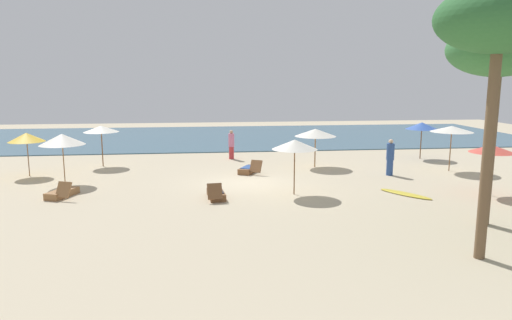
{
  "coord_description": "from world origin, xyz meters",
  "views": [
    {
      "loc": [
        -2.01,
        -21.04,
        4.78
      ],
      "look_at": [
        0.41,
        -0.21,
        1.1
      ],
      "focal_mm": 33.01,
      "sensor_mm": 36.0,
      "label": 1
    }
  ],
  "objects_px": {
    "umbrella_6": "(62,139)",
    "umbrella_2": "(101,129)",
    "umbrella_4": "(452,129)",
    "lounger_0": "(62,193)",
    "surfboard": "(405,194)",
    "umbrella_7": "(315,133)",
    "palm_1": "(497,54)",
    "palm_2": "(499,22)",
    "lounger_2": "(249,169)",
    "person_0": "(231,145)",
    "umbrella_0": "(492,149)",
    "lounger_1": "(216,194)",
    "umbrella_1": "(422,126)",
    "umbrella_5": "(295,145)",
    "umbrella_3": "(26,137)",
    "person_1": "(390,157)"
  },
  "relations": [
    {
      "from": "umbrella_0",
      "to": "lounger_2",
      "type": "xyz_separation_m",
      "value": [
        -9.31,
        5.75,
        -1.76
      ]
    },
    {
      "from": "umbrella_6",
      "to": "palm_2",
      "type": "relative_size",
      "value": 0.33
    },
    {
      "from": "lounger_1",
      "to": "palm_1",
      "type": "bearing_deg",
      "value": -26.78
    },
    {
      "from": "umbrella_3",
      "to": "umbrella_7",
      "type": "xyz_separation_m",
      "value": [
        14.54,
        0.7,
        -0.04
      ]
    },
    {
      "from": "umbrella_0",
      "to": "umbrella_4",
      "type": "bearing_deg",
      "value": 78.24
    },
    {
      "from": "lounger_2",
      "to": "umbrella_4",
      "type": "bearing_deg",
      "value": -3.96
    },
    {
      "from": "umbrella_2",
      "to": "umbrella_5",
      "type": "bearing_deg",
      "value": -38.89
    },
    {
      "from": "umbrella_0",
      "to": "surfboard",
      "type": "bearing_deg",
      "value": 171.87
    },
    {
      "from": "palm_2",
      "to": "umbrella_2",
      "type": "bearing_deg",
      "value": 130.64
    },
    {
      "from": "umbrella_4",
      "to": "umbrella_1",
      "type": "bearing_deg",
      "value": 86.7
    },
    {
      "from": "umbrella_5",
      "to": "umbrella_6",
      "type": "distance_m",
      "value": 10.42
    },
    {
      "from": "umbrella_4",
      "to": "lounger_2",
      "type": "xyz_separation_m",
      "value": [
        -10.36,
        0.72,
        -2.01
      ]
    },
    {
      "from": "surfboard",
      "to": "umbrella_7",
      "type": "bearing_deg",
      "value": 109.44
    },
    {
      "from": "palm_2",
      "to": "umbrella_1",
      "type": "bearing_deg",
      "value": 69.76
    },
    {
      "from": "umbrella_1",
      "to": "lounger_1",
      "type": "xyz_separation_m",
      "value": [
        -12.42,
        -7.98,
        -1.79
      ]
    },
    {
      "from": "palm_2",
      "to": "umbrella_5",
      "type": "bearing_deg",
      "value": 115.67
    },
    {
      "from": "umbrella_2",
      "to": "palm_1",
      "type": "distance_m",
      "value": 19.26
    },
    {
      "from": "umbrella_7",
      "to": "surfboard",
      "type": "xyz_separation_m",
      "value": [
        2.27,
        -6.44,
        -1.84
      ]
    },
    {
      "from": "surfboard",
      "to": "palm_1",
      "type": "bearing_deg",
      "value": -77.97
    },
    {
      "from": "umbrella_1",
      "to": "palm_2",
      "type": "relative_size",
      "value": 0.31
    },
    {
      "from": "umbrella_1",
      "to": "person_1",
      "type": "distance_m",
      "value": 5.87
    },
    {
      "from": "umbrella_1",
      "to": "surfboard",
      "type": "xyz_separation_m",
      "value": [
        -4.6,
        -8.29,
        -1.93
      ]
    },
    {
      "from": "lounger_0",
      "to": "surfboard",
      "type": "relative_size",
      "value": 0.76
    },
    {
      "from": "lounger_1",
      "to": "palm_2",
      "type": "xyz_separation_m",
      "value": [
        6.83,
        -7.17,
        5.95
      ]
    },
    {
      "from": "umbrella_1",
      "to": "lounger_0",
      "type": "relative_size",
      "value": 1.26
    },
    {
      "from": "person_0",
      "to": "palm_2",
      "type": "distance_m",
      "value": 18.09
    },
    {
      "from": "umbrella_7",
      "to": "person_0",
      "type": "distance_m",
      "value": 5.4
    },
    {
      "from": "umbrella_1",
      "to": "umbrella_5",
      "type": "bearing_deg",
      "value": -140.04
    },
    {
      "from": "umbrella_3",
      "to": "palm_1",
      "type": "bearing_deg",
      "value": -29.04
    },
    {
      "from": "lounger_2",
      "to": "person_1",
      "type": "relative_size",
      "value": 0.97
    },
    {
      "from": "lounger_1",
      "to": "lounger_2",
      "type": "distance_m",
      "value": 5.29
    },
    {
      "from": "umbrella_5",
      "to": "palm_1",
      "type": "bearing_deg",
      "value": -40.67
    },
    {
      "from": "umbrella_6",
      "to": "palm_2",
      "type": "xyz_separation_m",
      "value": [
        13.56,
        -10.47,
        4.07
      ]
    },
    {
      "from": "umbrella_1",
      "to": "umbrella_0",
      "type": "bearing_deg",
      "value": -98.19
    },
    {
      "from": "umbrella_2",
      "to": "palm_2",
      "type": "height_order",
      "value": "palm_2"
    },
    {
      "from": "umbrella_7",
      "to": "lounger_1",
      "type": "xyz_separation_m",
      "value": [
        -5.54,
        -6.13,
        -1.7
      ]
    },
    {
      "from": "person_0",
      "to": "umbrella_2",
      "type": "bearing_deg",
      "value": -168.06
    },
    {
      "from": "umbrella_6",
      "to": "lounger_0",
      "type": "relative_size",
      "value": 1.33
    },
    {
      "from": "umbrella_4",
      "to": "lounger_0",
      "type": "height_order",
      "value": "umbrella_4"
    },
    {
      "from": "umbrella_2",
      "to": "person_0",
      "type": "xyz_separation_m",
      "value": [
        7.13,
        1.51,
        -1.18
      ]
    },
    {
      "from": "umbrella_6",
      "to": "umbrella_2",
      "type": "bearing_deg",
      "value": 79.56
    },
    {
      "from": "umbrella_0",
      "to": "lounger_0",
      "type": "bearing_deg",
      "value": 174.39
    },
    {
      "from": "umbrella_0",
      "to": "umbrella_2",
      "type": "xyz_separation_m",
      "value": [
        -17.08,
        8.48,
        0.11
      ]
    },
    {
      "from": "umbrella_3",
      "to": "lounger_1",
      "type": "height_order",
      "value": "umbrella_3"
    },
    {
      "from": "umbrella_2",
      "to": "surfboard",
      "type": "height_order",
      "value": "umbrella_2"
    },
    {
      "from": "umbrella_0",
      "to": "umbrella_7",
      "type": "height_order",
      "value": "umbrella_0"
    },
    {
      "from": "umbrella_0",
      "to": "umbrella_2",
      "type": "distance_m",
      "value": 19.06
    },
    {
      "from": "person_0",
      "to": "umbrella_0",
      "type": "bearing_deg",
      "value": -45.12
    },
    {
      "from": "umbrella_4",
      "to": "palm_2",
      "type": "relative_size",
      "value": 0.33
    },
    {
      "from": "umbrella_6",
      "to": "surfboard",
      "type": "bearing_deg",
      "value": -13.95
    }
  ]
}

